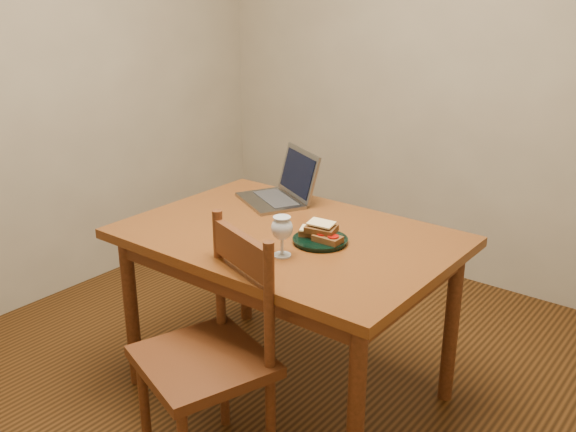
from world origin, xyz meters
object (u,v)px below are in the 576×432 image
Objects in this scene: milk_glass at (282,236)px; chair at (209,345)px; table at (288,253)px; laptop at (284,188)px; plate at (320,241)px.

chair is at bearing -99.93° from milk_glass.
laptop is at bearing 130.82° from table.
plate is at bearing -8.97° from laptop.
chair reaches higher than plate.
chair is (0.06, -0.53, -0.15)m from table.
milk_glass is at bearing -57.83° from table.
laptop is (-0.39, 0.50, -0.02)m from milk_glass.
plate is at bearing -1.60° from table.
milk_glass is 0.37× the size of laptop.
plate is at bearing 98.22° from chair.
milk_glass reaches higher than plate.
milk_glass is 0.64m from laptop.
laptop is (-0.33, 0.84, 0.30)m from chair.
plate is (0.10, 0.52, 0.25)m from chair.
table is at bearing 115.52° from chair.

